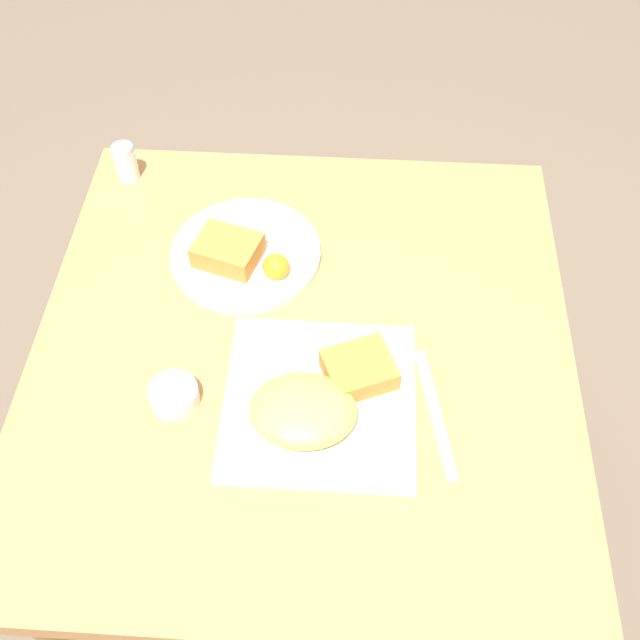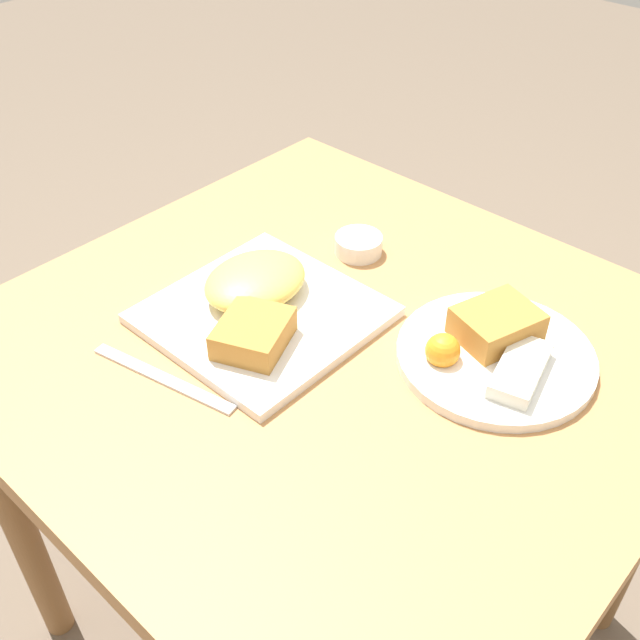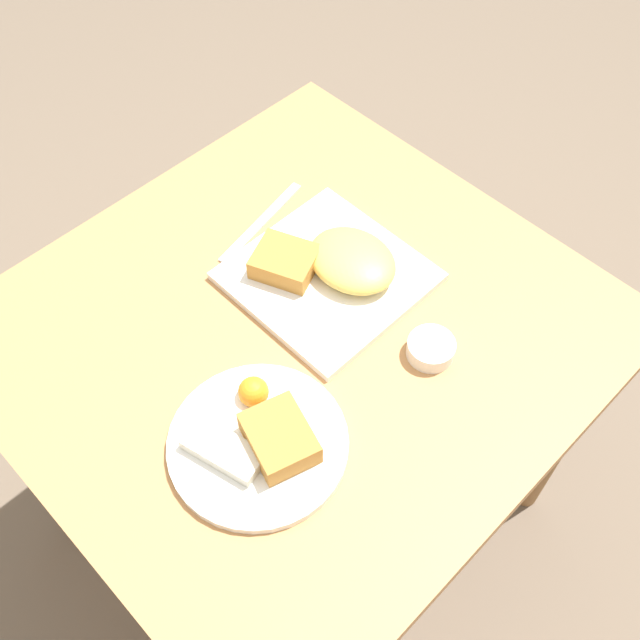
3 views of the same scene
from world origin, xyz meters
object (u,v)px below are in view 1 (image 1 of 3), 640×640
object	(u,v)px
plate_oval_far	(244,252)
plate_square_near	(319,400)
sauce_ramekin	(174,395)
salt_shaker	(126,164)
butter_knife	(435,412)

from	to	relation	value
plate_oval_far	plate_square_near	bearing A→B (deg)	-63.31
plate_square_near	plate_oval_far	size ratio (longest dim) A/B	1.09
sauce_ramekin	salt_shaker	distance (m)	0.50
plate_oval_far	sauce_ramekin	xyz separation A→B (m)	(-0.07, -0.28, -0.00)
plate_square_near	salt_shaker	distance (m)	0.60
plate_oval_far	butter_knife	xyz separation A→B (m)	(0.31, -0.28, -0.01)
salt_shaker	butter_knife	xyz separation A→B (m)	(0.54, -0.47, -0.03)
plate_oval_far	butter_knife	size ratio (longest dim) A/B	1.17
plate_oval_far	sauce_ramekin	world-z (taller)	plate_oval_far
sauce_ramekin	butter_knife	world-z (taller)	sauce_ramekin
plate_oval_far	salt_shaker	bearing A→B (deg)	141.77
salt_shaker	sauce_ramekin	bearing A→B (deg)	-70.06
sauce_ramekin	salt_shaker	world-z (taller)	salt_shaker
plate_square_near	plate_oval_far	distance (m)	0.31
plate_square_near	sauce_ramekin	bearing A→B (deg)	-179.89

